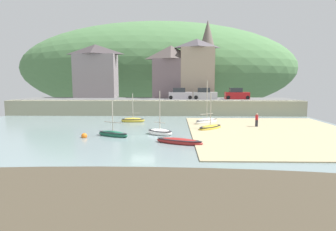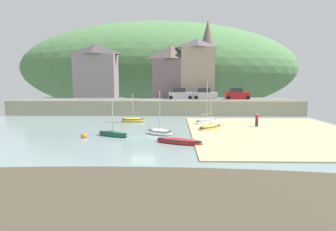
{
  "view_description": "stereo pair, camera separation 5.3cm",
  "coord_description": "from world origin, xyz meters",
  "px_view_note": "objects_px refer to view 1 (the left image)",
  "views": [
    {
      "loc": [
        3.23,
        -27.63,
        5.64
      ],
      "look_at": [
        2.46,
        5.17,
        1.46
      ],
      "focal_mm": 29.58,
      "sensor_mm": 36.0,
      "label": 1
    },
    {
      "loc": [
        3.28,
        -27.63,
        5.64
      ],
      "look_at": [
        2.46,
        5.17,
        1.46
      ],
      "focal_mm": 29.58,
      "sensor_mm": 36.0,
      "label": 2
    }
  ],
  "objects_px": {
    "waterfront_building_left": "(96,71)",
    "parked_car_by_wall": "(205,94)",
    "parked_car_near_slipway": "(180,94)",
    "motorboat_with_cabin": "(113,134)",
    "sailboat_white_hull": "(160,132)",
    "fishing_boat_green": "(210,127)",
    "dinghy_open_wooden": "(179,141)",
    "sailboat_tall_mast": "(207,121)",
    "waterfront_building_right": "(197,68)",
    "mooring_buoy": "(84,136)",
    "church_with_spire": "(207,57)",
    "waterfront_building_centre": "(171,71)",
    "sailboat_nearest_shore": "(133,120)",
    "person_on_slipway": "(257,119)",
    "parked_car_end_of_row": "(237,94)"
  },
  "relations": [
    {
      "from": "waterfront_building_left",
      "to": "parked_car_by_wall",
      "type": "distance_m",
      "value": 21.18
    },
    {
      "from": "parked_car_near_slipway",
      "to": "motorboat_with_cabin",
      "type": "bearing_deg",
      "value": -110.31
    },
    {
      "from": "sailboat_white_hull",
      "to": "motorboat_with_cabin",
      "type": "height_order",
      "value": "sailboat_white_hull"
    },
    {
      "from": "waterfront_building_left",
      "to": "fishing_boat_green",
      "type": "relative_size",
      "value": 2.3
    },
    {
      "from": "dinghy_open_wooden",
      "to": "parked_car_by_wall",
      "type": "bearing_deg",
      "value": 100.64
    },
    {
      "from": "sailboat_tall_mast",
      "to": "dinghy_open_wooden",
      "type": "height_order",
      "value": "sailboat_tall_mast"
    },
    {
      "from": "fishing_boat_green",
      "to": "sailboat_tall_mast",
      "type": "xyz_separation_m",
      "value": [
        0.04,
        4.09,
        0.11
      ]
    },
    {
      "from": "fishing_boat_green",
      "to": "parked_car_near_slipway",
      "type": "xyz_separation_m",
      "value": [
        -3.19,
        16.63,
        2.98
      ]
    },
    {
      "from": "waterfront_building_right",
      "to": "sailboat_tall_mast",
      "type": "xyz_separation_m",
      "value": [
        0.05,
        -17.05,
        -7.61
      ]
    },
    {
      "from": "motorboat_with_cabin",
      "to": "mooring_buoy",
      "type": "xyz_separation_m",
      "value": [
        -2.7,
        -0.77,
        -0.07
      ]
    },
    {
      "from": "church_with_spire",
      "to": "sailboat_white_hull",
      "type": "bearing_deg",
      "value": -105.9
    },
    {
      "from": "waterfront_building_centre",
      "to": "parked_car_by_wall",
      "type": "relative_size",
      "value": 2.31
    },
    {
      "from": "motorboat_with_cabin",
      "to": "waterfront_building_left",
      "type": "bearing_deg",
      "value": 135.3
    },
    {
      "from": "waterfront_building_centre",
      "to": "church_with_spire",
      "type": "xyz_separation_m",
      "value": [
        7.28,
        4.0,
        2.88
      ]
    },
    {
      "from": "parked_car_by_wall",
      "to": "mooring_buoy",
      "type": "distance_m",
      "value": 26.09
    },
    {
      "from": "motorboat_with_cabin",
      "to": "mooring_buoy",
      "type": "bearing_deg",
      "value": -137.8
    },
    {
      "from": "sailboat_white_hull",
      "to": "church_with_spire",
      "type": "bearing_deg",
      "value": 103.64
    },
    {
      "from": "motorboat_with_cabin",
      "to": "waterfront_building_centre",
      "type": "bearing_deg",
      "value": 104.06
    },
    {
      "from": "parked_car_near_slipway",
      "to": "dinghy_open_wooden",
      "type": "bearing_deg",
      "value": -92.57
    },
    {
      "from": "church_with_spire",
      "to": "parked_car_near_slipway",
      "type": "relative_size",
      "value": 3.67
    },
    {
      "from": "church_with_spire",
      "to": "dinghy_open_wooden",
      "type": "height_order",
      "value": "church_with_spire"
    },
    {
      "from": "sailboat_white_hull",
      "to": "sailboat_tall_mast",
      "type": "bearing_deg",
      "value": 81.76
    },
    {
      "from": "sailboat_white_hull",
      "to": "parked_car_by_wall",
      "type": "xyz_separation_m",
      "value": [
        6.82,
        19.93,
        2.94
      ]
    },
    {
      "from": "sailboat_nearest_shore",
      "to": "dinghy_open_wooden",
      "type": "bearing_deg",
      "value": -66.32
    },
    {
      "from": "waterfront_building_right",
      "to": "person_on_slipway",
      "type": "height_order",
      "value": "waterfront_building_right"
    },
    {
      "from": "dinghy_open_wooden",
      "to": "waterfront_building_centre",
      "type": "bearing_deg",
      "value": 114.36
    },
    {
      "from": "parked_car_end_of_row",
      "to": "fishing_boat_green",
      "type": "bearing_deg",
      "value": -110.06
    },
    {
      "from": "church_with_spire",
      "to": "motorboat_with_cabin",
      "type": "bearing_deg",
      "value": -113.54
    },
    {
      "from": "dinghy_open_wooden",
      "to": "parked_car_near_slipway",
      "type": "height_order",
      "value": "parked_car_near_slipway"
    },
    {
      "from": "church_with_spire",
      "to": "dinghy_open_wooden",
      "type": "relative_size",
      "value": 3.37
    },
    {
      "from": "mooring_buoy",
      "to": "waterfront_building_centre",
      "type": "bearing_deg",
      "value": 72.56
    },
    {
      "from": "dinghy_open_wooden",
      "to": "person_on_slipway",
      "type": "xyz_separation_m",
      "value": [
        9.47,
        8.86,
        0.78
      ]
    },
    {
      "from": "sailboat_nearest_shore",
      "to": "person_on_slipway",
      "type": "relative_size",
      "value": 2.5
    },
    {
      "from": "waterfront_building_right",
      "to": "mooring_buoy",
      "type": "relative_size",
      "value": 18.96
    },
    {
      "from": "parked_car_end_of_row",
      "to": "sailboat_nearest_shore",
      "type": "bearing_deg",
      "value": -144.2
    },
    {
      "from": "waterfront_building_left",
      "to": "church_with_spire",
      "type": "height_order",
      "value": "church_with_spire"
    },
    {
      "from": "church_with_spire",
      "to": "dinghy_open_wooden",
      "type": "xyz_separation_m",
      "value": [
        -6.14,
        -32.53,
        -10.03
      ]
    },
    {
      "from": "sailboat_tall_mast",
      "to": "person_on_slipway",
      "type": "bearing_deg",
      "value": -61.72
    },
    {
      "from": "dinghy_open_wooden",
      "to": "parked_car_near_slipway",
      "type": "xyz_separation_m",
      "value": [
        0.54,
        24.03,
        3.0
      ]
    },
    {
      "from": "sailboat_tall_mast",
      "to": "mooring_buoy",
      "type": "relative_size",
      "value": 10.17
    },
    {
      "from": "sailboat_tall_mast",
      "to": "sailboat_nearest_shore",
      "type": "relative_size",
      "value": 1.44
    },
    {
      "from": "parked_car_near_slipway",
      "to": "church_with_spire",
      "type": "bearing_deg",
      "value": 55.32
    },
    {
      "from": "fishing_boat_green",
      "to": "mooring_buoy",
      "type": "distance_m",
      "value": 14.02
    },
    {
      "from": "fishing_boat_green",
      "to": "waterfront_building_centre",
      "type": "bearing_deg",
      "value": 57.54
    },
    {
      "from": "waterfront_building_right",
      "to": "fishing_boat_green",
      "type": "relative_size",
      "value": 2.53
    },
    {
      "from": "fishing_boat_green",
      "to": "sailboat_tall_mast",
      "type": "relative_size",
      "value": 0.74
    },
    {
      "from": "waterfront_building_centre",
      "to": "parked_car_end_of_row",
      "type": "relative_size",
      "value": 2.34
    },
    {
      "from": "church_with_spire",
      "to": "sailboat_nearest_shore",
      "type": "bearing_deg",
      "value": -121.93
    },
    {
      "from": "parked_car_near_slipway",
      "to": "person_on_slipway",
      "type": "distance_m",
      "value": 17.74
    },
    {
      "from": "sailboat_nearest_shore",
      "to": "parked_car_by_wall",
      "type": "relative_size",
      "value": 0.96
    }
  ]
}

